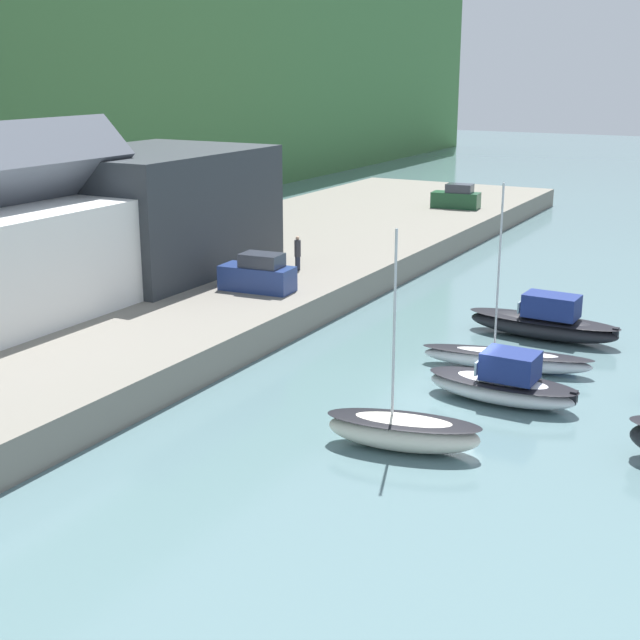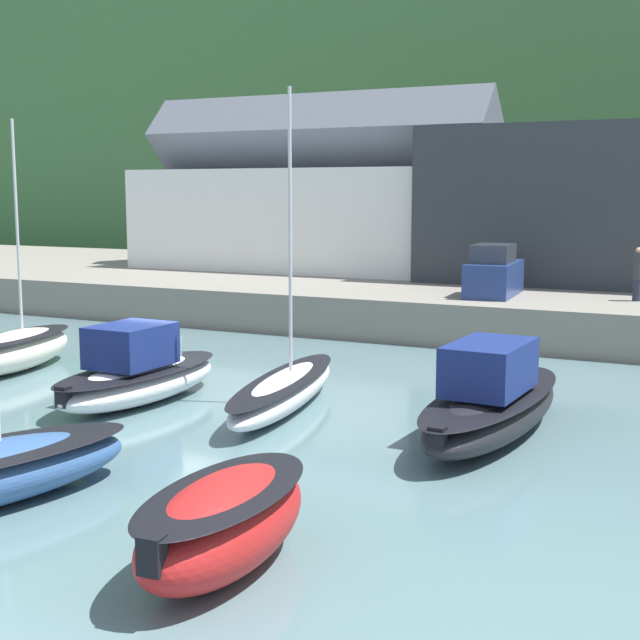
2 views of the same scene
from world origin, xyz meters
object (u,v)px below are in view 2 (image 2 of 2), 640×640
at_px(moored_boat_1, 138,374).
at_px(moored_boat_0, 16,349).
at_px(parked_car_1, 494,274).
at_px(moored_boat_3, 492,402).
at_px(moored_boat_6, 224,522).
at_px(person_on_quay, 638,273).
at_px(moored_boat_2, 284,389).

bearing_deg(moored_boat_1, moored_boat_0, 165.43).
distance_m(moored_boat_1, parked_car_1, 17.39).
relative_size(moored_boat_3, moored_boat_6, 1.77).
height_order(moored_boat_6, person_on_quay, person_on_quay).
bearing_deg(moored_boat_6, moored_boat_3, 75.56).
bearing_deg(parked_car_1, moored_boat_3, -78.92).
bearing_deg(moored_boat_6, moored_boat_1, 129.92).
bearing_deg(moored_boat_2, moored_boat_3, -12.52).
xyz_separation_m(moored_boat_3, person_on_quay, (1.41, 15.94, 1.95)).
distance_m(parked_car_1, person_on_quay, 5.67).
relative_size(moored_boat_6, parked_car_1, 1.08).
distance_m(moored_boat_0, moored_boat_6, 18.40).
distance_m(moored_boat_0, moored_boat_3, 16.82).
bearing_deg(person_on_quay, parked_car_1, -173.37).
bearing_deg(person_on_quay, moored_boat_2, -115.21).
relative_size(moored_boat_3, person_on_quay, 3.86).
distance_m(moored_boat_0, moored_boat_2, 10.83).
distance_m(moored_boat_3, moored_boat_6, 9.80).
xyz_separation_m(moored_boat_0, person_on_quay, (18.21, 15.04, 2.09)).
bearing_deg(moored_boat_3, moored_boat_6, -97.62).
relative_size(moored_boat_2, person_on_quay, 4.16).
bearing_deg(parked_car_1, moored_boat_1, -114.56).
bearing_deg(parked_car_1, moored_boat_2, -101.05).
relative_size(moored_boat_0, moored_boat_2, 0.95).
height_order(moored_boat_2, moored_boat_3, moored_boat_2).
bearing_deg(moored_boat_1, parked_car_1, 70.86).
distance_m(moored_boat_1, moored_boat_3, 10.24).
height_order(moored_boat_0, person_on_quay, moored_boat_0).
xyz_separation_m(moored_boat_0, moored_boat_1, (6.60, -1.85, 0.09)).
distance_m(moored_boat_0, parked_car_1, 19.20).
bearing_deg(moored_boat_6, parked_car_1, 91.39).
bearing_deg(parked_car_1, moored_boat_0, -135.52).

